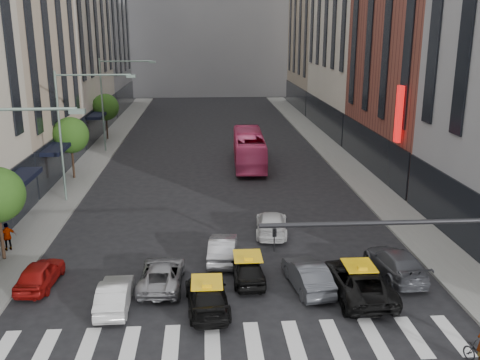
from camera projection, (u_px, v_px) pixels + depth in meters
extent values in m
cube|color=slate|center=(88.00, 166.00, 47.37)|extent=(3.00, 96.00, 0.15)
cube|color=slate|center=(343.00, 162.00, 48.87)|extent=(3.00, 96.00, 0.15)
cube|color=tan|center=(0.00, 26.00, 41.85)|extent=(8.00, 16.00, 24.00)
cube|color=gray|center=(91.00, 6.00, 76.56)|extent=(8.00, 18.00, 30.00)
cube|color=brown|center=(429.00, 14.00, 42.84)|extent=(8.00, 18.00, 26.00)
cube|color=tan|center=(325.00, 14.00, 79.05)|extent=(8.00, 18.00, 28.00)
cylinder|color=black|center=(1.00, 230.00, 27.70)|extent=(0.18, 0.18, 3.15)
cylinder|color=black|center=(73.00, 159.00, 43.06)|extent=(0.18, 0.18, 3.15)
sphere|color=#1F4614|center=(71.00, 135.00, 42.53)|extent=(2.88, 2.88, 2.88)
cylinder|color=black|center=(107.00, 125.00, 58.42)|extent=(0.18, 0.18, 3.15)
sphere|color=#1F4614|center=(106.00, 107.00, 57.90)|extent=(2.88, 2.88, 2.88)
cylinder|color=gray|center=(10.00, 109.00, 20.22)|extent=(5.00, 0.12, 0.12)
cube|color=gray|center=(77.00, 111.00, 20.41)|extent=(0.60, 0.25, 0.18)
cylinder|color=gray|center=(61.00, 137.00, 36.56)|extent=(0.16, 0.16, 9.00)
cylinder|color=gray|center=(93.00, 75.00, 35.58)|extent=(5.00, 0.12, 0.12)
cube|color=gray|center=(131.00, 76.00, 35.77)|extent=(0.60, 0.25, 0.18)
cylinder|color=gray|center=(102.00, 105.00, 51.92)|extent=(0.16, 0.16, 9.00)
cylinder|color=gray|center=(126.00, 61.00, 50.94)|extent=(5.00, 0.12, 0.12)
cube|color=gray|center=(152.00, 62.00, 51.13)|extent=(0.60, 0.25, 0.18)
cylinder|color=black|center=(414.00, 222.00, 17.16)|extent=(10.00, 0.16, 0.16)
imported|color=black|center=(274.00, 240.00, 17.00)|extent=(0.13, 0.16, 0.80)
cube|color=red|center=(399.00, 114.00, 37.73)|extent=(0.30, 0.70, 4.00)
imported|color=maroon|center=(40.00, 274.00, 25.27)|extent=(1.73, 3.78, 1.26)
imported|color=#B8B8B8|center=(115.00, 295.00, 23.30)|extent=(1.37, 3.77, 1.24)
imported|color=gray|center=(162.00, 274.00, 25.30)|extent=(2.15, 4.39, 1.20)
imported|color=black|center=(207.00, 296.00, 23.18)|extent=(2.11, 4.47, 1.26)
imported|color=black|center=(248.00, 269.00, 25.79)|extent=(1.64, 3.78, 1.27)
imported|color=#3C3E44|center=(308.00, 275.00, 25.03)|extent=(1.97, 4.26, 1.35)
imported|color=black|center=(358.00, 281.00, 24.37)|extent=(2.56, 5.30, 1.46)
imported|color=#44464C|center=(395.00, 263.00, 26.34)|extent=(2.22, 4.77, 1.35)
imported|color=#A5A5AA|center=(223.00, 248.00, 28.17)|extent=(1.74, 4.05, 1.30)
imported|color=silver|center=(271.00, 223.00, 31.80)|extent=(2.30, 4.61, 1.29)
imported|color=#E3427B|center=(249.00, 149.00, 47.72)|extent=(2.94, 10.90, 3.01)
imported|color=gray|center=(8.00, 237.00, 28.99)|extent=(0.97, 0.83, 1.56)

